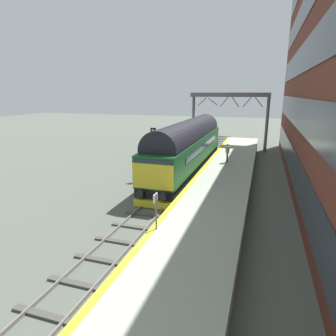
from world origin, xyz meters
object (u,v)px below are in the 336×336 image
Objects in this scene: diesel_locomotive at (188,146)px; platform_number_sign at (156,206)px; signal_post_mid at (154,147)px; waiting_passenger at (227,151)px.

platform_number_sign is (1.89, -13.17, -0.36)m from diesel_locomotive.
signal_post_mid reaches higher than waiting_passenger.
diesel_locomotive is 10.78× the size of waiting_passenger.
waiting_passenger is (5.65, 3.25, -0.64)m from signal_post_mid.
diesel_locomotive reaches higher than signal_post_mid.
waiting_passenger is (3.31, 0.95, -0.49)m from diesel_locomotive.
diesel_locomotive is 10.73× the size of platform_number_sign.
diesel_locomotive is at bearing 44.57° from signal_post_mid.
signal_post_mid is 2.55× the size of platform_number_sign.
platform_number_sign is at bearing -68.77° from signal_post_mid.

